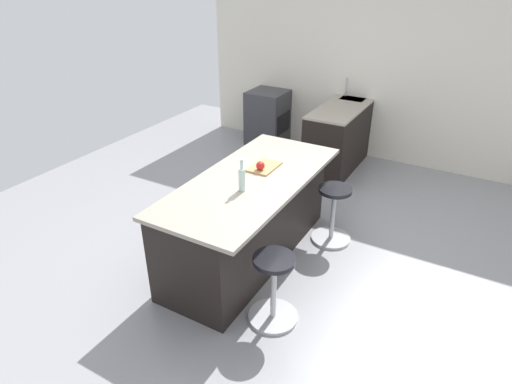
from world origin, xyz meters
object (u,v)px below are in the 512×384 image
(kitchen_island, at_px, (248,217))
(water_bottle, at_px, (242,179))
(stool_by_window, at_px, (333,216))
(stool_middle, at_px, (274,291))
(cutting_board, at_px, (264,167))
(apple_red, at_px, (260,166))
(oven_range, at_px, (268,118))

(kitchen_island, relative_size, water_bottle, 7.14)
(stool_by_window, distance_m, water_bottle, 1.35)
(stool_middle, height_order, cutting_board, cutting_board)
(kitchen_island, height_order, stool_by_window, kitchen_island)
(stool_by_window, xyz_separation_m, stool_middle, (1.41, 0.00, 0.00))
(stool_by_window, bearing_deg, water_bottle, -30.58)
(kitchen_island, distance_m, stool_middle, 0.99)
(apple_red, height_order, water_bottle, water_bottle)
(oven_range, xyz_separation_m, apple_red, (2.77, 1.40, 0.54))
(apple_red, bearing_deg, cutting_board, -174.55)
(kitchen_island, bearing_deg, oven_range, -155.35)
(cutting_board, bearing_deg, oven_range, -152.52)
(oven_range, distance_m, apple_red, 3.15)
(oven_range, height_order, cutting_board, cutting_board)
(apple_red, bearing_deg, stool_middle, 35.29)
(stool_middle, distance_m, water_bottle, 1.03)
(oven_range, height_order, stool_by_window, oven_range)
(oven_range, bearing_deg, water_bottle, 24.32)
(oven_range, height_order, kitchen_island, kitchen_island)
(kitchen_island, relative_size, stool_middle, 3.41)
(oven_range, distance_m, cutting_board, 3.05)
(stool_middle, xyz_separation_m, water_bottle, (-0.44, -0.57, 0.74))
(stool_by_window, height_order, cutting_board, cutting_board)
(kitchen_island, bearing_deg, water_bottle, 20.58)
(cutting_board, relative_size, apple_red, 4.07)
(oven_range, distance_m, water_bottle, 3.58)
(cutting_board, bearing_deg, stool_middle, 32.86)
(kitchen_island, relative_size, apple_red, 25.23)
(apple_red, bearing_deg, water_bottle, 6.77)
(stool_middle, bearing_deg, oven_range, -151.02)
(kitchen_island, distance_m, apple_red, 0.55)
(kitchen_island, height_order, cutting_board, cutting_board)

